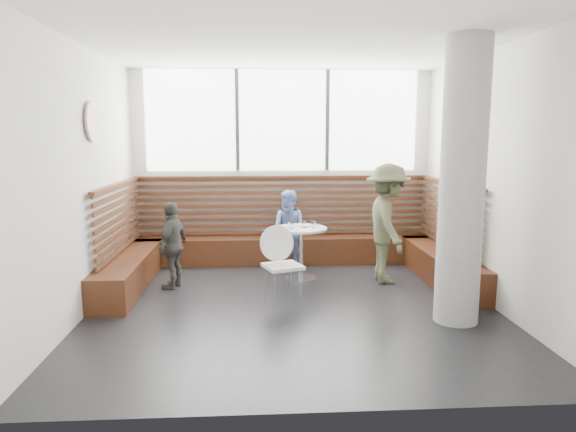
{
  "coord_description": "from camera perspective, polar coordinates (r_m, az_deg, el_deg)",
  "views": [
    {
      "loc": [
        -0.44,
        -6.17,
        2.13
      ],
      "look_at": [
        0.0,
        1.0,
        1.0
      ],
      "focal_mm": 32.0,
      "sensor_mm": 36.0,
      "label": 1
    }
  ],
  "objects": [
    {
      "name": "booth",
      "position": [
        8.14,
        -0.34,
        -3.28
      ],
      "size": [
        5.0,
        2.5,
        1.44
      ],
      "color": "#3C1D0F",
      "rests_on": "ground"
    },
    {
      "name": "child_back",
      "position": [
        8.19,
        0.29,
        -1.58
      ],
      "size": [
        0.74,
        0.65,
        1.27
      ],
      "primitive_type": "imported",
      "rotation": [
        0.0,
        0.0,
        -0.31
      ],
      "color": "#7C90D8",
      "rests_on": "ground"
    },
    {
      "name": "wall_art",
      "position": [
        6.88,
        -20.9,
        9.78
      ],
      "size": [
        0.03,
        0.5,
        0.5
      ],
      "primitive_type": "cylinder",
      "rotation": [
        0.0,
        1.57,
        0.0
      ],
      "color": "white",
      "rests_on": "room"
    },
    {
      "name": "adult_man",
      "position": [
        7.57,
        11.0,
        -0.82
      ],
      "size": [
        0.65,
        1.12,
        1.74
      ],
      "primitive_type": "imported",
      "rotation": [
        0.0,
        0.0,
        1.57
      ],
      "color": "#4C5035",
      "rests_on": "ground"
    },
    {
      "name": "concrete_column",
      "position": [
        6.05,
        18.79,
        3.44
      ],
      "size": [
        0.5,
        0.5,
        3.2
      ],
      "primitive_type": "cylinder",
      "color": "gray",
      "rests_on": "ground"
    },
    {
      "name": "child_left",
      "position": [
        7.37,
        -12.67,
        -3.19
      ],
      "size": [
        0.5,
        0.77,
        1.22
      ],
      "primitive_type": "imported",
      "rotation": [
        0.0,
        0.0,
        -1.89
      ],
      "color": "#45443E",
      "rests_on": "ground"
    },
    {
      "name": "plate_far",
      "position": [
        7.71,
        1.71,
        -1.05
      ],
      "size": [
        0.22,
        0.22,
        0.02
      ],
      "primitive_type": "cylinder",
      "color": "white",
      "rests_on": "cafe_table"
    },
    {
      "name": "menu_card",
      "position": [
        7.38,
        1.92,
        -1.54
      ],
      "size": [
        0.25,
        0.2,
        0.0
      ],
      "primitive_type": "cube",
      "rotation": [
        0.0,
        0.0,
        0.24
      ],
      "color": "#A5C64C",
      "rests_on": "cafe_table"
    },
    {
      "name": "cafe_table",
      "position": [
        7.62,
        1.46,
        -2.94
      ],
      "size": [
        0.76,
        0.76,
        0.79
      ],
      "color": "silver",
      "rests_on": "ground"
    },
    {
      "name": "glass_left",
      "position": [
        7.49,
        0.28,
        -0.95
      ],
      "size": [
        0.07,
        0.07,
        0.12
      ],
      "primitive_type": "cylinder",
      "color": "white",
      "rests_on": "cafe_table"
    },
    {
      "name": "plate_near",
      "position": [
        7.69,
        0.24,
        -1.07
      ],
      "size": [
        0.18,
        0.18,
        0.01
      ],
      "primitive_type": "cylinder",
      "color": "white",
      "rests_on": "cafe_table"
    },
    {
      "name": "room",
      "position": [
        6.22,
        0.57,
        4.06
      ],
      "size": [
        5.0,
        5.0,
        3.2
      ],
      "color": "silver",
      "rests_on": "ground"
    },
    {
      "name": "glass_right",
      "position": [
        7.61,
        2.88,
        -0.83
      ],
      "size": [
        0.07,
        0.07,
        0.11
      ],
      "primitive_type": "cylinder",
      "color": "white",
      "rests_on": "cafe_table"
    },
    {
      "name": "glass_mid",
      "position": [
        7.55,
        1.82,
        -0.87
      ],
      "size": [
        0.07,
        0.07,
        0.12
      ],
      "primitive_type": "cylinder",
      "color": "white",
      "rests_on": "cafe_table"
    },
    {
      "name": "cafe_chair",
      "position": [
        6.63,
        -0.62,
        -4.64
      ],
      "size": [
        0.47,
        0.46,
        0.98
      ],
      "rotation": [
        0.0,
        0.0,
        0.36
      ],
      "color": "white",
      "rests_on": "ground"
    }
  ]
}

